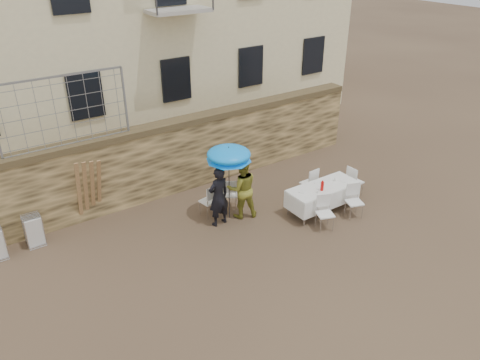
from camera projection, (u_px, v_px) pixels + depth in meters
ground at (279, 274)px, 10.90m from camera, size 80.00×80.00×0.00m
stone_wall at (177, 156)px, 14.04m from camera, size 13.00×0.50×2.20m
chain_link_fence at (64, 112)px, 11.62m from camera, size 3.20×0.06×1.80m
man_suit at (219, 197)px, 12.39m from camera, size 0.66×0.46×1.71m
woman_dress at (242, 188)px, 12.75m from camera, size 1.03×0.92×1.76m
umbrella at (229, 157)px, 12.18m from camera, size 1.21×1.21×2.00m
couple_chair_left at (208, 200)px, 12.97m from camera, size 0.55×0.55×0.96m
couple_chair_right at (230, 193)px, 13.31m from camera, size 0.66×0.66×0.96m
banquet_table at (323, 188)px, 13.08m from camera, size 2.10×0.85×0.78m
soda_bottle at (322, 186)px, 12.79m from camera, size 0.09×0.09×0.26m
table_chair_front_left at (325, 213)px, 12.36m from camera, size 0.62×0.62×0.96m
table_chair_front_right at (355, 201)px, 12.90m from camera, size 0.61×0.61×0.96m
table_chair_back at (309, 182)px, 13.89m from camera, size 0.51×0.51×0.96m
table_chair_side at (355, 181)px, 13.97m from camera, size 0.50×0.50×0.96m
chair_stack_right at (32, 227)px, 11.81m from camera, size 0.46×0.47×0.92m
wood_planks at (90, 190)px, 12.40m from camera, size 0.70×0.20×2.00m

